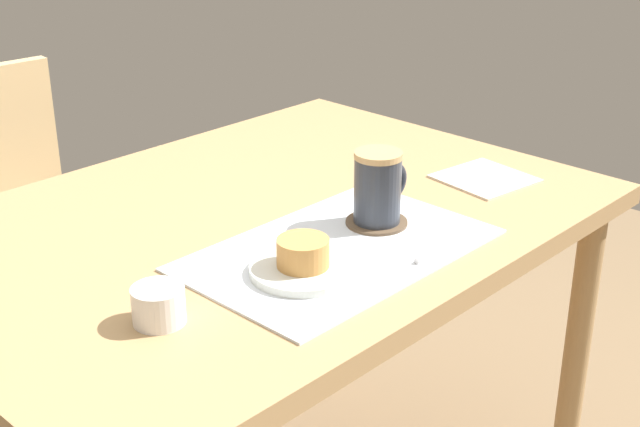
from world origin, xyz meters
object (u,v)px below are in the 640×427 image
dining_table (260,261)px  pastry (303,253)px  pastry_plate (303,269)px  coffee_mug (378,186)px  sugar_bowl (159,305)px  wooden_chair (9,251)px

dining_table → pastry: 0.26m
pastry_plate → coffee_mug: size_ratio=1.32×
dining_table → pastry: (-0.10, -0.21, 0.12)m
pastry → pastry_plate: bearing=0.0°
dining_table → sugar_bowl: bearing=-153.3°
pastry → sugar_bowl: 0.23m
sugar_bowl → coffee_mug: bearing=-1.0°
pastry_plate → sugar_bowl: 0.23m
coffee_mug → pastry_plate: bearing=-170.1°
wooden_chair → sugar_bowl: size_ratio=12.43×
wooden_chair → sugar_bowl: (-0.23, -0.89, 0.30)m
pastry_plate → pastry: (0.00, 0.00, 0.03)m
wooden_chair → pastry_plate: (-0.01, -0.93, 0.29)m
dining_table → pastry: bearing=-116.6°
sugar_bowl → pastry: bearing=-11.2°
coffee_mug → sugar_bowl: 0.43m
wooden_chair → coffee_mug: (0.20, -0.90, 0.35)m
pastry_plate → coffee_mug: (0.21, 0.04, 0.06)m
coffee_mug → sugar_bowl: (-0.43, 0.01, -0.04)m
wooden_chair → pastry: bearing=94.3°
pastry → coffee_mug: coffee_mug is taller
pastry → coffee_mug: size_ratio=0.64×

